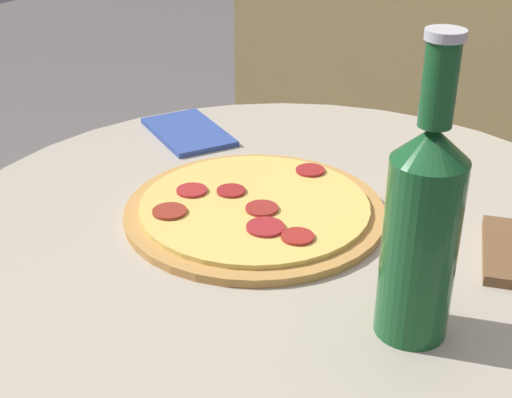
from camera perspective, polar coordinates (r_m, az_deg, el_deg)
table at (r=0.94m, az=2.72°, el=-11.26°), size 0.85×0.85×0.69m
pizza at (r=0.86m, az=-0.02°, el=-0.73°), size 0.32×0.32×0.02m
beer_bottle at (r=0.63m, az=13.13°, el=-2.12°), size 0.07×0.07×0.28m
napkin at (r=1.10m, az=-5.45°, el=5.37°), size 0.19×0.16×0.01m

